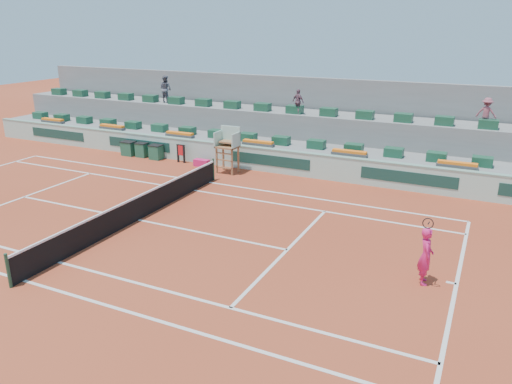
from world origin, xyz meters
TOP-DOWN VIEW (x-y plane):
  - ground at (0.00, 0.00)m, footprint 90.00×90.00m
  - seating_tier_lower at (0.00, 10.70)m, footprint 36.00×4.00m
  - seating_tier_upper at (0.00, 12.30)m, footprint 36.00×2.40m
  - stadium_back_wall at (0.00, 13.90)m, footprint 36.00×0.40m
  - player_bag at (-1.87, 7.83)m, footprint 0.86×0.38m
  - spectator_left at (-6.93, 11.93)m, footprint 0.93×0.78m
  - spectator_mid at (2.27, 11.50)m, footprint 0.88×0.63m
  - spectator_right at (11.84, 11.90)m, footprint 1.02×0.71m
  - court_lines at (0.00, 0.00)m, footprint 23.89×11.09m
  - tennis_net at (0.00, 0.00)m, footprint 0.10×11.97m
  - advertising_hoarding at (0.02, 8.50)m, footprint 36.00×0.34m
  - umpire_chair at (0.00, 7.50)m, footprint 1.10×0.90m
  - seat_row_lower at (0.00, 9.80)m, footprint 32.90×0.60m
  - seat_row_upper at (0.00, 11.70)m, footprint 32.90×0.60m
  - flower_planters at (-1.50, 9.00)m, footprint 26.80×0.36m
  - drink_cooler_a at (-5.01, 8.00)m, footprint 0.71×0.61m
  - drink_cooler_b at (-6.08, 8.10)m, footprint 0.68×0.59m
  - drink_cooler_c at (-7.01, 8.06)m, footprint 0.81×0.70m
  - towel_rack at (-3.31, 8.01)m, footprint 0.54×0.09m
  - tennis_player at (10.95, -0.34)m, footprint 0.57×0.93m

SIDE VIEW (x-z plane):
  - ground at x=0.00m, z-range 0.00..0.00m
  - court_lines at x=0.00m, z-range 0.00..0.01m
  - player_bag at x=-1.87m, z-range 0.00..0.38m
  - drink_cooler_b at x=-6.08m, z-range 0.00..0.84m
  - drink_cooler_c at x=-7.01m, z-range 0.00..0.84m
  - drink_cooler_a at x=-5.01m, z-range 0.00..0.84m
  - tennis_net at x=0.00m, z-range -0.02..1.08m
  - seating_tier_lower at x=0.00m, z-range 0.00..1.20m
  - towel_rack at x=-3.31m, z-range 0.09..1.12m
  - advertising_hoarding at x=0.02m, z-range 0.00..1.26m
  - tennis_player at x=10.95m, z-range -0.24..2.03m
  - seating_tier_upper at x=0.00m, z-range 0.00..2.60m
  - flower_planters at x=-1.50m, z-range 1.19..1.47m
  - seat_row_lower at x=0.00m, z-range 1.20..1.64m
  - umpire_chair at x=0.00m, z-range 0.34..2.74m
  - stadium_back_wall at x=0.00m, z-range 0.00..4.40m
  - seat_row_upper at x=0.00m, z-range 2.60..3.04m
  - spectator_mid at x=2.27m, z-range 2.60..3.99m
  - spectator_right at x=11.84m, z-range 2.60..4.05m
  - spectator_left at x=-6.93m, z-range 2.60..4.31m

